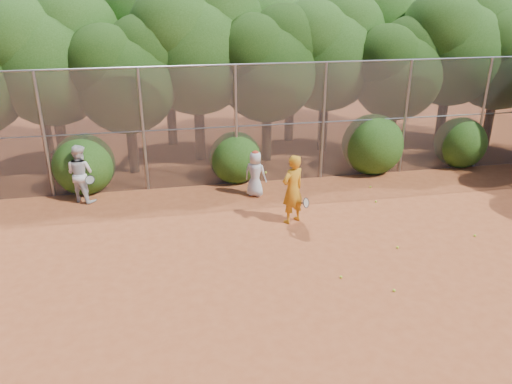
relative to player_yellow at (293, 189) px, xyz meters
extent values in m
plane|color=#A04924|center=(-0.09, -2.71, -1.01)|extent=(80.00, 80.00, 0.00)
cylinder|color=gray|center=(-7.09, 3.29, 0.99)|extent=(0.09, 0.09, 4.00)
cylinder|color=gray|center=(-4.09, 3.29, 0.99)|extent=(0.09, 0.09, 4.00)
cylinder|color=gray|center=(-1.09, 3.29, 0.99)|extent=(0.09, 0.09, 4.00)
cylinder|color=gray|center=(1.91, 3.29, 0.99)|extent=(0.09, 0.09, 4.00)
cylinder|color=gray|center=(4.91, 3.29, 0.99)|extent=(0.09, 0.09, 4.00)
cylinder|color=gray|center=(7.91, 3.29, 0.99)|extent=(0.09, 0.09, 4.00)
cylinder|color=gray|center=(-0.09, 3.29, 2.99)|extent=(20.00, 0.05, 0.05)
cylinder|color=gray|center=(-0.09, 3.29, 0.99)|extent=(20.00, 0.04, 0.04)
cube|color=slate|center=(-0.09, 3.29, 0.99)|extent=(20.00, 0.02, 4.00)
cylinder|color=black|center=(-7.09, 5.79, 0.25)|extent=(0.38, 0.38, 2.52)
sphere|color=#1F4511|center=(-7.09, 5.79, 2.72)|extent=(4.03, 4.03, 4.03)
sphere|color=#1F4511|center=(-6.29, 6.19, 3.73)|extent=(3.23, 3.23, 3.23)
sphere|color=#1F4511|center=(-7.80, 5.49, 3.53)|extent=(3.02, 3.02, 3.02)
cylinder|color=black|center=(-4.59, 5.09, 0.08)|extent=(0.36, 0.36, 2.17)
sphere|color=black|center=(-4.59, 5.09, 2.20)|extent=(3.47, 3.47, 3.47)
sphere|color=black|center=(-3.90, 5.44, 3.07)|extent=(2.78, 2.78, 2.78)
sphere|color=black|center=(-5.20, 4.83, 2.90)|extent=(2.60, 2.60, 2.60)
cylinder|color=black|center=(-2.09, 6.09, 0.32)|extent=(0.39, 0.39, 2.66)
sphere|color=#1F4511|center=(-2.09, 6.09, 2.93)|extent=(4.26, 4.26, 4.26)
sphere|color=#1F4511|center=(-1.24, 6.51, 3.99)|extent=(3.40, 3.40, 3.40)
sphere|color=#1F4511|center=(-2.84, 5.77, 3.78)|extent=(3.19, 3.19, 3.19)
cylinder|color=black|center=(0.41, 5.49, 0.13)|extent=(0.37, 0.37, 2.27)
sphere|color=black|center=(0.41, 5.49, 2.36)|extent=(3.64, 3.64, 3.64)
sphere|color=black|center=(1.14, 5.85, 3.27)|extent=(2.91, 2.91, 2.91)
sphere|color=black|center=(-0.23, 5.22, 3.09)|extent=(2.73, 2.73, 2.73)
cylinder|color=black|center=(2.91, 6.29, 0.22)|extent=(0.38, 0.38, 2.45)
sphere|color=#1F4511|center=(2.91, 6.29, 2.62)|extent=(3.92, 3.92, 3.92)
sphere|color=#1F4511|center=(3.69, 6.68, 3.60)|extent=(3.14, 3.14, 3.14)
sphere|color=#1F4511|center=(2.22, 5.99, 3.40)|extent=(2.94, 2.94, 2.94)
cylinder|color=black|center=(5.41, 5.29, 0.04)|extent=(0.36, 0.36, 2.10)
sphere|color=black|center=(5.41, 5.29, 2.10)|extent=(3.36, 3.36, 3.36)
sphere|color=black|center=(6.08, 5.62, 2.94)|extent=(2.69, 2.69, 2.69)
sphere|color=black|center=(4.82, 5.04, 2.77)|extent=(2.52, 2.52, 2.52)
cylinder|color=black|center=(7.91, 5.89, 0.29)|extent=(0.39, 0.39, 2.59)
sphere|color=#1F4511|center=(7.91, 5.89, 2.83)|extent=(4.14, 4.14, 4.14)
sphere|color=#1F4511|center=(8.74, 6.30, 3.86)|extent=(3.32, 3.32, 3.32)
sphere|color=#1F4511|center=(7.18, 5.58, 3.65)|extent=(3.11, 3.11, 3.11)
cylinder|color=black|center=(9.91, 5.59, 0.15)|extent=(0.37, 0.37, 2.31)
sphere|color=black|center=(9.91, 5.59, 2.41)|extent=(3.70, 3.70, 3.70)
sphere|color=black|center=(9.26, 5.31, 3.15)|extent=(2.77, 2.77, 2.77)
cylinder|color=black|center=(-8.09, 8.09, 0.31)|extent=(0.39, 0.39, 2.62)
sphere|color=#1F4511|center=(-8.09, 8.09, 2.88)|extent=(4.20, 4.20, 4.20)
sphere|color=#1F4511|center=(-7.25, 8.51, 3.93)|extent=(3.36, 3.36, 3.36)
sphere|color=#1F4511|center=(-8.83, 7.77, 3.72)|extent=(3.15, 3.15, 3.15)
cylinder|color=black|center=(-3.09, 8.29, 0.39)|extent=(0.40, 0.40, 2.80)
sphere|color=#1F4511|center=(-3.09, 8.29, 3.14)|extent=(4.48, 4.48, 4.48)
sphere|color=#1F4511|center=(-2.20, 8.74, 4.26)|extent=(3.58, 3.58, 3.58)
sphere|color=#1F4511|center=(-3.88, 7.95, 4.03)|extent=(3.36, 3.36, 3.36)
cylinder|color=black|center=(1.91, 7.89, 0.25)|extent=(0.38, 0.38, 2.52)
sphere|color=#1F4511|center=(1.91, 7.89, 2.72)|extent=(4.03, 4.03, 4.03)
sphere|color=#1F4511|center=(2.71, 8.29, 3.73)|extent=(3.23, 3.23, 3.23)
sphere|color=#1F4511|center=(1.20, 7.59, 3.53)|extent=(3.02, 3.02, 3.02)
cylinder|color=black|center=(6.41, 8.49, 0.36)|extent=(0.40, 0.40, 2.73)
sphere|color=#1F4511|center=(6.41, 8.49, 3.03)|extent=(4.37, 4.37, 4.37)
sphere|color=#1F4511|center=(7.28, 8.93, 4.13)|extent=(3.49, 3.49, 3.49)
sphere|color=#1F4511|center=(5.64, 8.16, 3.91)|extent=(3.28, 3.28, 3.28)
sphere|color=#1F4511|center=(-6.09, 3.59, -0.01)|extent=(2.00, 2.00, 2.00)
sphere|color=#1F4511|center=(-1.09, 3.59, -0.11)|extent=(1.80, 1.80, 1.80)
sphere|color=#1F4511|center=(3.91, 3.59, 0.09)|extent=(2.20, 2.20, 2.20)
sphere|color=#1F4511|center=(7.41, 3.59, -0.06)|extent=(1.90, 1.90, 1.90)
imported|color=orange|center=(0.00, 0.00, 0.00)|extent=(0.87, 0.76, 2.02)
torus|color=black|center=(0.35, -0.20, -0.36)|extent=(0.29, 0.29, 0.30)
cylinder|color=black|center=(0.20, -0.05, -0.42)|extent=(0.22, 0.22, 0.11)
imported|color=silver|center=(-0.68, 2.09, -0.26)|extent=(0.87, 0.79, 1.49)
ellipsoid|color=red|center=(-0.68, 2.09, 0.44)|extent=(0.22, 0.22, 0.13)
sphere|color=#C9F02B|center=(-0.38, 1.89, -0.16)|extent=(0.07, 0.07, 0.07)
imported|color=silver|center=(-6.08, 2.69, -0.09)|extent=(1.13, 1.08, 1.84)
torus|color=black|center=(-5.78, 2.39, -0.21)|extent=(0.32, 0.23, 0.26)
cylinder|color=black|center=(-5.77, 2.57, -0.34)|extent=(0.06, 0.25, 0.19)
sphere|color=#C9F02B|center=(2.30, -2.06, -0.97)|extent=(0.07, 0.07, 0.07)
sphere|color=#C9F02B|center=(2.94, 0.81, -0.97)|extent=(0.07, 0.07, 0.07)
sphere|color=#C9F02B|center=(1.35, -3.87, -0.97)|extent=(0.07, 0.07, 0.07)
sphere|color=#C9F02B|center=(4.66, -1.84, -0.97)|extent=(0.07, 0.07, 0.07)
sphere|color=#C9F02B|center=(0.37, -3.13, -0.97)|extent=(0.07, 0.07, 0.07)
sphere|color=#C9F02B|center=(3.25, 1.98, -0.97)|extent=(0.07, 0.07, 0.07)
camera|label=1|loc=(-3.44, -12.53, 5.37)|focal=35.00mm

